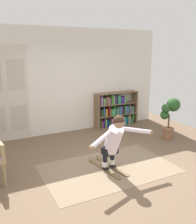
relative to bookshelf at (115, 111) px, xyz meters
name	(u,v)px	position (x,y,z in m)	size (l,w,h in m)	color
ground_plane	(110,167)	(-1.56, -2.39, -0.47)	(7.20, 7.20, 0.00)	brown
back_wall	(64,81)	(-1.56, 0.21, 0.98)	(6.00, 0.10, 2.90)	silver
double_door	(6,94)	(-3.11, 0.15, 0.76)	(1.22, 0.05, 2.45)	beige
rug	(108,168)	(-1.61, -2.42, -0.47)	(2.57, 1.61, 0.01)	#816D55
bookshelf	(115,111)	(0.00, 0.00, 0.00)	(1.39, 0.30, 1.05)	brown
potted_plant	(170,115)	(0.69, -1.61, 0.18)	(0.49, 0.40, 1.09)	brown
skis_pair	(107,167)	(-1.61, -2.39, -0.45)	(0.40, 1.00, 0.07)	brown
person_skier	(114,139)	(-1.58, -2.58, 0.20)	(1.45, 0.68, 1.09)	white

